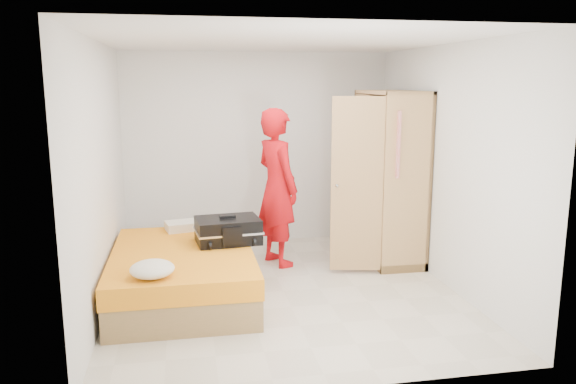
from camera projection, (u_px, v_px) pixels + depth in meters
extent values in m
plane|color=beige|center=(283.00, 291.00, 6.01)|extent=(4.00, 4.00, 0.00)
plane|color=white|center=(283.00, 41.00, 5.51)|extent=(4.00, 4.00, 0.00)
cube|color=white|center=(258.00, 149.00, 7.69)|extent=(3.60, 0.02, 2.60)
cube|color=white|center=(334.00, 217.00, 3.83)|extent=(3.60, 0.02, 2.60)
cube|color=white|center=(101.00, 177.00, 5.44)|extent=(0.02, 4.00, 2.60)
cube|color=white|center=(446.00, 167.00, 6.08)|extent=(0.02, 4.00, 2.60)
cube|color=#9A7346|center=(183.00, 283.00, 5.83)|extent=(1.40, 2.00, 0.30)
cube|color=orange|center=(183.00, 260.00, 5.78)|extent=(1.42, 2.02, 0.20)
cube|color=tan|center=(410.00, 176.00, 7.00)|extent=(0.04, 1.20, 2.10)
cube|color=tan|center=(408.00, 185.00, 6.39)|extent=(0.58, 0.04, 2.10)
cube|color=tan|center=(374.00, 169.00, 7.51)|extent=(0.58, 0.04, 2.10)
cube|color=tan|center=(393.00, 92.00, 6.75)|extent=(0.58, 1.20, 0.04)
cube|color=#A47F46|center=(387.00, 254.00, 7.14)|extent=(0.58, 1.20, 0.10)
cube|color=tan|center=(361.00, 173.00, 7.19)|extent=(0.04, 0.59, 2.00)
cube|color=tan|center=(357.00, 185.00, 6.36)|extent=(0.59, 0.15, 2.00)
cylinder|color=#B2B2B7|center=(392.00, 106.00, 6.78)|extent=(0.02, 1.10, 0.02)
imported|color=red|center=(277.00, 187.00, 6.77)|extent=(0.69, 0.82, 1.90)
cube|color=black|center=(228.00, 230.00, 6.04)|extent=(0.71, 0.54, 0.27)
cube|color=black|center=(228.00, 217.00, 6.01)|extent=(0.18, 0.07, 0.03)
ellipsoid|color=white|center=(152.00, 269.00, 4.97)|extent=(0.39, 0.39, 0.15)
cube|color=white|center=(190.00, 225.00, 6.59)|extent=(0.60, 0.39, 0.10)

